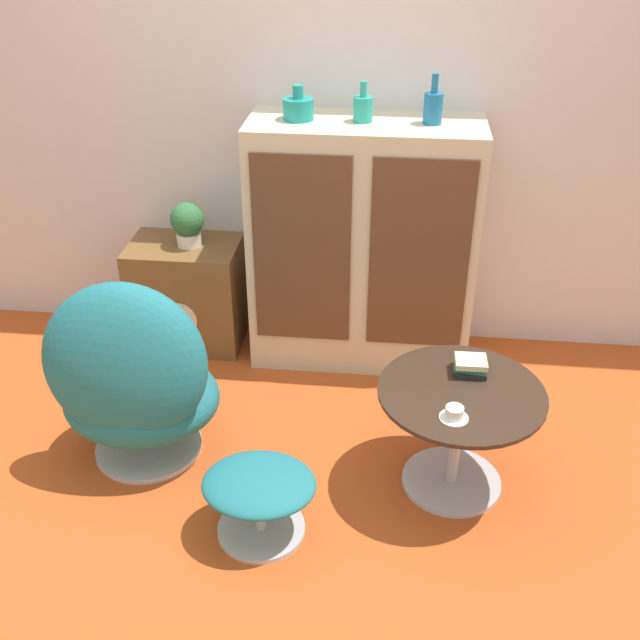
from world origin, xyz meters
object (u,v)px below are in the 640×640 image
at_px(tv_console, 188,294).
at_px(book_stack, 470,366).
at_px(ottoman, 259,491).
at_px(potted_plant, 188,223).
at_px(vase_leftmost, 298,108).
at_px(coffee_table, 458,422).
at_px(vase_inner_left, 363,108).
at_px(egg_chair, 134,382).
at_px(teacup, 454,414).
at_px(vase_inner_right, 433,107).
at_px(sideboard, 362,246).

relative_size(tv_console, book_stack, 4.21).
relative_size(ottoman, potted_plant, 1.90).
xyz_separation_m(vase_leftmost, potted_plant, (-0.57, 0.02, -0.59)).
xyz_separation_m(coffee_table, vase_inner_left, (-0.46, 0.95, 0.97)).
height_order(egg_chair, coffee_table, egg_chair).
distance_m(vase_leftmost, teacup, 1.55).
bearing_deg(potted_plant, teacup, -41.97).
bearing_deg(teacup, potted_plant, 138.03).
relative_size(egg_chair, vase_leftmost, 5.83).
bearing_deg(potted_plant, vase_inner_left, -1.58).
distance_m(teacup, book_stack, 0.31).
height_order(tv_console, book_stack, tv_console).
bearing_deg(tv_console, egg_chair, -87.63).
height_order(ottoman, potted_plant, potted_plant).
xyz_separation_m(tv_console, vase_inner_right, (1.20, -0.02, 1.02)).
height_order(potted_plant, book_stack, potted_plant).
bearing_deg(ottoman, book_stack, 31.24).
distance_m(tv_console, teacup, 1.76).
height_order(ottoman, vase_inner_left, vase_inner_left).
bearing_deg(ottoman, potted_plant, 113.63).
relative_size(coffee_table, vase_inner_right, 3.00).
bearing_deg(book_stack, sideboard, 120.30).
xyz_separation_m(ottoman, teacup, (0.70, 0.17, 0.29)).
relative_size(sideboard, potted_plant, 5.44).
bearing_deg(teacup, ottoman, -166.35).
distance_m(tv_console, potted_plant, 0.41).
height_order(sideboard, potted_plant, sideboard).
bearing_deg(vase_inner_left, vase_leftmost, 180.00).
bearing_deg(egg_chair, sideboard, 47.05).
bearing_deg(tv_console, sideboard, -1.69).
xyz_separation_m(ottoman, book_stack, (0.78, 0.47, 0.30)).
bearing_deg(book_stack, teacup, -104.12).
xyz_separation_m(potted_plant, book_stack, (1.36, -0.85, -0.18)).
xyz_separation_m(sideboard, ottoman, (-0.30, -1.29, -0.41)).
relative_size(vase_leftmost, potted_plant, 0.68).
bearing_deg(vase_inner_left, egg_chair, -132.27).
xyz_separation_m(vase_leftmost, vase_inner_left, (0.29, -0.00, 0.01)).
bearing_deg(vase_leftmost, book_stack, -46.39).
bearing_deg(vase_leftmost, egg_chair, -120.99).
bearing_deg(vase_leftmost, ottoman, -89.56).
xyz_separation_m(ottoman, vase_inner_right, (0.59, 1.30, 1.10)).
height_order(ottoman, vase_inner_right, vase_inner_right).
bearing_deg(coffee_table, egg_chair, 179.42).
distance_m(tv_console, vase_inner_right, 1.58).
xyz_separation_m(egg_chair, vase_leftmost, (0.56, 0.94, 0.88)).
relative_size(tv_console, ottoman, 1.32).
distance_m(ottoman, potted_plant, 1.52).
xyz_separation_m(coffee_table, book_stack, (0.04, 0.13, 0.19)).
distance_m(coffee_table, vase_inner_right, 1.38).
height_order(vase_inner_left, book_stack, vase_inner_left).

